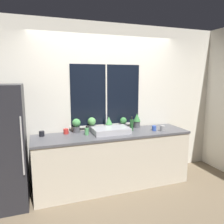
# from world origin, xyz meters

# --- Properties ---
(ground_plane) EXTENTS (14.00, 14.00, 0.00)m
(ground_plane) POSITION_xyz_m (0.00, 0.00, 0.00)
(ground_plane) COLOR brown
(wall_back) EXTENTS (8.00, 0.09, 2.70)m
(wall_back) POSITION_xyz_m (0.00, 0.70, 1.35)
(wall_back) COLOR silver
(wall_back) RESTS_ON ground_plane
(wall_right) EXTENTS (0.06, 7.00, 2.70)m
(wall_right) POSITION_xyz_m (2.20, 1.50, 1.35)
(wall_right) COLOR silver
(wall_right) RESTS_ON ground_plane
(counter) EXTENTS (2.54, 0.65, 0.90)m
(counter) POSITION_xyz_m (0.00, 0.31, 0.45)
(counter) COLOR beige
(counter) RESTS_ON ground_plane
(refrigerator) EXTENTS (0.60, 0.68, 1.71)m
(refrigerator) POSITION_xyz_m (-1.62, 0.29, 0.85)
(refrigerator) COLOR #232328
(refrigerator) RESTS_ON ground_plane
(sink) EXTENTS (0.59, 0.44, 0.28)m
(sink) POSITION_xyz_m (-0.03, 0.34, 0.95)
(sink) COLOR #ADADB2
(sink) RESTS_ON counter
(potted_plant_far_left) EXTENTS (0.14, 0.14, 0.23)m
(potted_plant_far_left) POSITION_xyz_m (-0.55, 0.56, 1.03)
(potted_plant_far_left) COLOR #4C4C51
(potted_plant_far_left) RESTS_ON counter
(potted_plant_left) EXTENTS (0.14, 0.14, 0.24)m
(potted_plant_left) POSITION_xyz_m (-0.29, 0.56, 1.02)
(potted_plant_left) COLOR #4C4C51
(potted_plant_left) RESTS_ON counter
(potted_plant_center) EXTENTS (0.12, 0.12, 0.23)m
(potted_plant_center) POSITION_xyz_m (0.01, 0.56, 1.03)
(potted_plant_center) COLOR #4C4C51
(potted_plant_center) RESTS_ON counter
(potted_plant_right) EXTENTS (0.13, 0.13, 0.20)m
(potted_plant_right) POSITION_xyz_m (0.28, 0.56, 1.00)
(potted_plant_right) COLOR #4C4C51
(potted_plant_right) RESTS_ON counter
(potted_plant_far_right) EXTENTS (0.13, 0.13, 0.26)m
(potted_plant_far_right) POSITION_xyz_m (0.55, 0.56, 1.04)
(potted_plant_far_right) COLOR #4C4C51
(potted_plant_far_right) RESTS_ON counter
(soap_bottle) EXTENTS (0.06, 0.06, 0.14)m
(soap_bottle) POSITION_xyz_m (-0.43, 0.35, 0.96)
(soap_bottle) COLOR #519E5B
(soap_bottle) RESTS_ON counter
(bottle_tall) EXTENTS (0.06, 0.06, 0.24)m
(bottle_tall) POSITION_xyz_m (0.36, 0.37, 1.00)
(bottle_tall) COLOR #235128
(bottle_tall) RESTS_ON counter
(mug_grey) EXTENTS (0.08, 0.08, 0.09)m
(mug_grey) POSITION_xyz_m (0.84, 0.17, 0.95)
(mug_grey) COLOR gray
(mug_grey) RESTS_ON counter
(mug_blue) EXTENTS (0.07, 0.07, 0.08)m
(mug_blue) POSITION_xyz_m (0.72, 0.24, 0.94)
(mug_blue) COLOR #3351AD
(mug_blue) RESTS_ON counter
(mug_black) EXTENTS (0.08, 0.08, 0.08)m
(mug_black) POSITION_xyz_m (-1.10, 0.50, 0.94)
(mug_black) COLOR black
(mug_black) RESTS_ON counter
(mug_red) EXTENTS (0.08, 0.08, 0.08)m
(mug_red) POSITION_xyz_m (-0.72, 0.52, 0.94)
(mug_red) COLOR #B72D28
(mug_red) RESTS_ON counter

